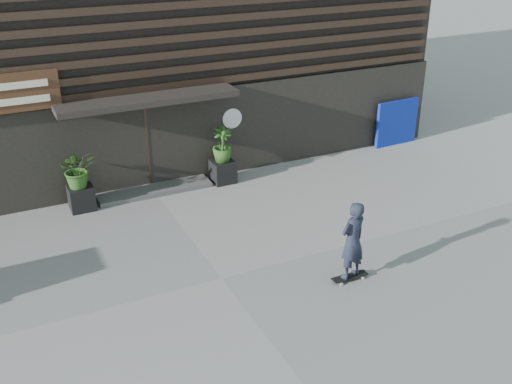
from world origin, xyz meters
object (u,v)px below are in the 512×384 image
planter_pot_left (82,198)px  planter_pot_right (223,171)px  skateboarder (352,241)px  blue_tarp (397,123)px

planter_pot_left → planter_pot_right: same height
skateboarder → blue_tarp: bearing=46.3°
planter_pot_left → blue_tarp: size_ratio=0.39×
skateboarder → planter_pot_left: bearing=127.1°
planter_pot_left → skateboarder: bearing=-52.9°
planter_pot_right → skateboarder: bearing=-85.8°
blue_tarp → skateboarder: size_ratio=0.87×
planter_pot_right → blue_tarp: (6.03, 0.30, 0.41)m
planter_pot_right → blue_tarp: blue_tarp is taller
blue_tarp → skateboarder: 8.13m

